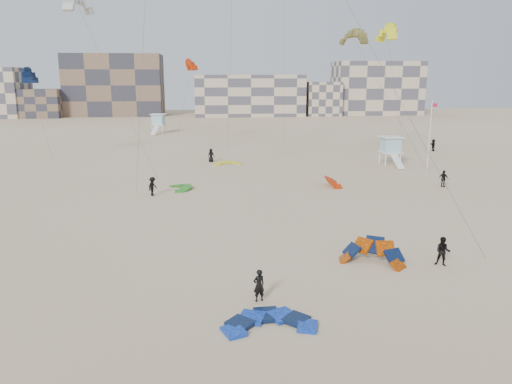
{
  "coord_description": "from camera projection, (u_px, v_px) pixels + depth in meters",
  "views": [
    {
      "loc": [
        -1.95,
        -22.2,
        11.12
      ],
      "look_at": [
        0.66,
        6.0,
        4.63
      ],
      "focal_mm": 35.0,
      "sensor_mm": 36.0,
      "label": 1
    }
  ],
  "objects": [
    {
      "name": "kite_ground_yellow",
      "position": [
        227.0,
        164.0,
        65.87
      ],
      "size": [
        3.75,
        3.91,
        0.76
      ],
      "primitive_type": null,
      "rotation": [
        0.08,
        0.0,
        0.14
      ],
      "color": "#D9E915",
      "rests_on": "ground"
    },
    {
      "name": "ground",
      "position": [
        254.0,
        313.0,
        24.21
      ],
      "size": [
        320.0,
        320.0,
        0.0
      ],
      "primitive_type": "plane",
      "color": "beige",
      "rests_on": "ground"
    },
    {
      "name": "kite_ground_green",
      "position": [
        180.0,
        189.0,
        51.2
      ],
      "size": [
        4.13,
        3.97,
        1.13
      ],
      "primitive_type": null,
      "rotation": [
        0.15,
        0.0,
        -1.31
      ],
      "color": "#2D9C16",
      "rests_on": "ground"
    },
    {
      "name": "kite_fly_grey",
      "position": [
        78.0,
        5.0,
        53.43
      ],
      "size": [
        11.08,
        9.67,
        19.33
      ],
      "rotation": [
        0.0,
        0.0,
        1.12
      ],
      "color": "silver",
      "rests_on": "ground"
    },
    {
      "name": "kite_fly_olive",
      "position": [
        354.0,
        38.0,
        61.54
      ],
      "size": [
        8.2,
        14.47,
        16.45
      ],
      "rotation": [
        0.0,
        0.0,
        -0.86
      ],
      "color": "brown",
      "rests_on": "ground"
    },
    {
      "name": "condo_east",
      "position": [
        376.0,
        88.0,
        155.03
      ],
      "size": [
        26.0,
        14.0,
        16.0
      ],
      "primitive_type": "cube",
      "color": "#CBB695",
      "rests_on": "ground"
    },
    {
      "name": "kitesurfer_d",
      "position": [
        444.0,
        179.0,
        51.84
      ],
      "size": [
        0.97,
        1.1,
        1.78
      ],
      "primitive_type": "imported",
      "rotation": [
        0.0,
        0.0,
        2.21
      ],
      "color": "black",
      "rests_on": "ground"
    },
    {
      "name": "kite_ground_orange",
      "position": [
        372.0,
        263.0,
        30.71
      ],
      "size": [
        5.21,
        5.23,
        3.83
      ],
      "primitive_type": null,
      "rotation": [
        0.75,
        0.0,
        -0.5
      ],
      "color": "#FF5A00",
      "rests_on": "ground"
    },
    {
      "name": "kite_fly_yellow",
      "position": [
        387.0,
        34.0,
        68.0
      ],
      "size": [
        7.91,
        7.85,
        17.52
      ],
      "rotation": [
        0.0,
        0.0,
        -1.49
      ],
      "color": "#D9E915",
      "rests_on": "ground"
    },
    {
      "name": "kitesurfer_main",
      "position": [
        259.0,
        285.0,
        25.27
      ],
      "size": [
        0.73,
        0.6,
        1.71
      ],
      "primitive_type": "imported",
      "rotation": [
        0.0,
        0.0,
        3.51
      ],
      "color": "black",
      "rests_on": "ground"
    },
    {
      "name": "condo_mid",
      "position": [
        249.0,
        95.0,
        149.94
      ],
      "size": [
        32.0,
        16.0,
        12.0
      ],
      "primitive_type": "cube",
      "color": "#CBB695",
      "rests_on": "ground"
    },
    {
      "name": "kite_ground_blue",
      "position": [
        269.0,
        326.0,
        22.89
      ],
      "size": [
        4.1,
        4.29,
        0.79
      ],
      "primitive_type": null,
      "rotation": [
        0.06,
        0.0,
        0.05
      ],
      "color": "blue",
      "rests_on": "ground"
    },
    {
      "name": "kite_ground_red_far",
      "position": [
        333.0,
        186.0,
        52.47
      ],
      "size": [
        3.03,
        2.9,
        2.87
      ],
      "primitive_type": null,
      "rotation": [
        0.71,
        0.0,
        1.55
      ],
      "color": "red",
      "rests_on": "ground"
    },
    {
      "name": "lifeguard_tower_near",
      "position": [
        390.0,
        151.0,
        64.88
      ],
      "size": [
        2.78,
        5.17,
        3.73
      ],
      "rotation": [
        0.0,
        0.0,
        0.05
      ],
      "color": "white",
      "rests_on": "ground"
    },
    {
      "name": "kite_fly_navy",
      "position": [
        29.0,
        77.0,
        65.34
      ],
      "size": [
        5.42,
        6.79,
        11.51
      ],
      "rotation": [
        0.0,
        0.0,
        1.6
      ],
      "color": "#0E1D44",
      "rests_on": "ground"
    },
    {
      "name": "kitesurfer_b",
      "position": [
        443.0,
        252.0,
        30.08
      ],
      "size": [
        1.09,
        1.02,
        1.8
      ],
      "primitive_type": "imported",
      "rotation": [
        0.0,
        0.0,
        -0.51
      ],
      "color": "black",
      "rests_on": "ground"
    },
    {
      "name": "kite_fly_red",
      "position": [
        191.0,
        66.0,
        82.32
      ],
      "size": [
        4.73,
        7.13,
        13.73
      ],
      "rotation": [
        0.0,
        0.0,
        1.8
      ],
      "color": "red",
      "rests_on": "ground"
    },
    {
      "name": "kitesurfer_c",
      "position": [
        153.0,
        186.0,
        48.07
      ],
      "size": [
        1.18,
        1.37,
        1.83
      ],
      "primitive_type": "imported",
      "rotation": [
        0.0,
        0.0,
        1.05
      ],
      "color": "black",
      "rests_on": "ground"
    },
    {
      "name": "kitesurfer_e",
      "position": [
        211.0,
        155.0,
        67.34
      ],
      "size": [
        1.01,
        0.78,
        1.83
      ],
      "primitive_type": "imported",
      "rotation": [
        0.0,
        0.0,
        0.25
      ],
      "color": "black",
      "rests_on": "ground"
    },
    {
      "name": "lifeguard_tower_far",
      "position": [
        159.0,
        124.0,
        101.9
      ],
      "size": [
        3.35,
        5.74,
        3.97
      ],
      "rotation": [
        0.0,
        0.0,
        -0.22
      ],
      "color": "white",
      "rests_on": "ground"
    },
    {
      "name": "flagpole",
      "position": [
        430.0,
        136.0,
        58.38
      ],
      "size": [
        0.7,
        0.11,
        8.58
      ],
      "color": "white",
      "rests_on": "ground"
    },
    {
      "name": "condo_fill_left",
      "position": [
        41.0,
        103.0,
        143.05
      ],
      "size": [
        12.0,
        10.0,
        8.0
      ],
      "primitive_type": "cube",
      "color": "brown",
      "rests_on": "ground"
    },
    {
      "name": "condo_fill_right",
      "position": [
        322.0,
        99.0,
        150.2
      ],
      "size": [
        10.0,
        10.0,
        10.0
      ],
      "primitive_type": "cube",
      "color": "#CBB695",
      "rests_on": "ground"
    },
    {
      "name": "kitesurfer_f",
      "position": [
        433.0,
        145.0,
        77.51
      ],
      "size": [
        0.68,
        1.75,
        1.85
      ],
      "primitive_type": "imported",
      "rotation": [
        0.0,
        0.0,
        -1.65
      ],
      "color": "black",
      "rests_on": "ground"
    },
    {
      "name": "condo_west_b",
      "position": [
        115.0,
        85.0,
        149.55
      ],
      "size": [
        28.0,
        14.0,
        18.0
      ],
      "primitive_type": "cube",
      "color": "brown",
      "rests_on": "ground"
    }
  ]
}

